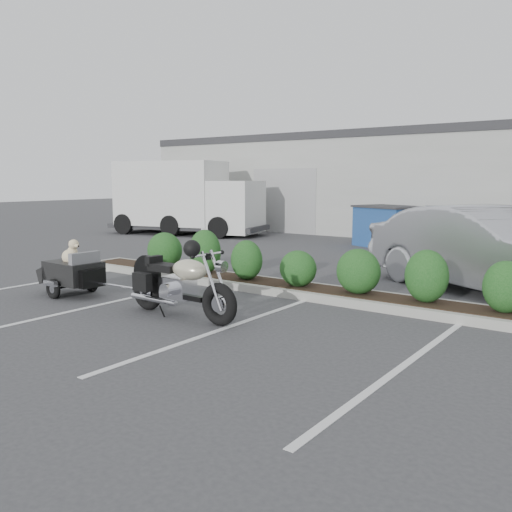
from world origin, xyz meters
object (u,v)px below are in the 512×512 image
Objects in this scene: motorcycle at (180,285)px; sedan at (486,250)px; pet_trailer at (73,271)px; delivery_truck at (186,199)px; dumpster at (387,226)px.

motorcycle is 5.93m from sedan.
delivery_truck is (-6.27, 9.70, 0.92)m from pet_trailer.
motorcycle is 0.34× the size of delivery_truck.
motorcycle reaches higher than pet_trailer.
pet_trailer is 0.27× the size of delivery_truck.
delivery_truck is at bearing 96.48° from sedan.
sedan reaches higher than pet_trailer.
dumpster is (-4.34, 5.64, -0.16)m from sedan.
pet_trailer is 10.64m from dumpster.
sedan is 13.35m from delivery_truck.
sedan reaches higher than motorcycle.
pet_trailer is at bearing -70.71° from delivery_truck.
delivery_truck is at bearing 134.80° from motorcycle.
delivery_truck is at bearing 124.72° from pet_trailer.
dumpster is (1.82, 10.48, 0.22)m from pet_trailer.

